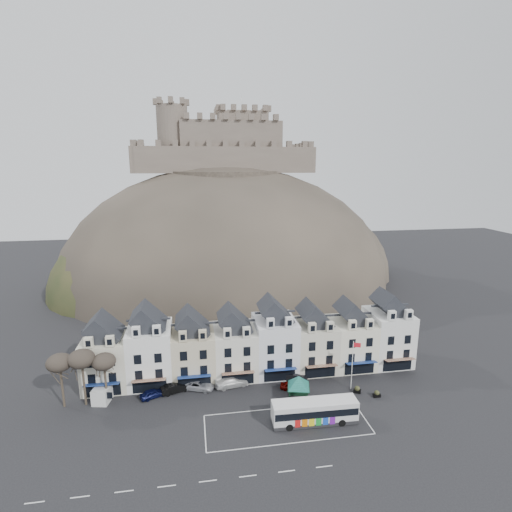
{
  "coord_description": "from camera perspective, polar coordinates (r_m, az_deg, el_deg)",
  "views": [
    {
      "loc": [
        -9.77,
        -44.97,
        34.46
      ],
      "look_at": [
        1.49,
        24.0,
        18.29
      ],
      "focal_mm": 28.0,
      "sensor_mm": 36.0,
      "label": 1
    }
  ],
  "objects": [
    {
      "name": "car_silver",
      "position": [
        66.23,
        -8.22,
        -17.77
      ],
      "size": [
        5.38,
        3.81,
        1.38
      ],
      "primitive_type": "imported",
      "rotation": [
        0.0,
        0.0,
        1.23
      ],
      "color": "#B1B3B9",
      "rests_on": "ground"
    },
    {
      "name": "tree_left_near",
      "position": [
        63.49,
        -20.92,
        -13.97
      ],
      "size": [
        3.43,
        3.43,
        7.84
      ],
      "color": "#382F23",
      "rests_on": "ground"
    },
    {
      "name": "coach_bay_markings",
      "position": [
        58.84,
        4.41,
        -22.86
      ],
      "size": [
        22.0,
        7.5,
        0.01
      ],
      "primitive_type": "cube",
      "color": "silver",
      "rests_on": "ground"
    },
    {
      "name": "castle_hill",
      "position": [
        119.5,
        -3.6,
        -3.7
      ],
      "size": [
        100.0,
        76.0,
        68.0
      ],
      "color": "#332E28",
      "rests_on": "ground"
    },
    {
      "name": "tree_left_far",
      "position": [
        64.86,
        -26.28,
        -13.56
      ],
      "size": [
        3.61,
        3.61,
        8.24
      ],
      "color": "#382F23",
      "rests_on": "ground"
    },
    {
      "name": "tree_left_mid",
      "position": [
        63.88,
        -23.68,
        -13.36
      ],
      "size": [
        3.78,
        3.78,
        8.64
      ],
      "color": "#382F23",
      "rests_on": "ground"
    },
    {
      "name": "car_black",
      "position": [
        66.05,
        -11.39,
        -17.93
      ],
      "size": [
        4.9,
        3.01,
        1.52
      ],
      "primitive_type": "imported",
      "rotation": [
        0.0,
        0.0,
        1.9
      ],
      "color": "black",
      "rests_on": "ground"
    },
    {
      "name": "planter_east",
      "position": [
        66.65,
        14.25,
        -18.0
      ],
      "size": [
        1.25,
        0.97,
        1.12
      ],
      "rotation": [
        0.0,
        0.0,
        -0.42
      ],
      "color": "black",
      "rests_on": "ground"
    },
    {
      "name": "ground",
      "position": [
        57.49,
        2.61,
        -23.81
      ],
      "size": [
        300.0,
        300.0,
        0.0
      ],
      "primitive_type": "plane",
      "color": "black",
      "rests_on": "ground"
    },
    {
      "name": "red_buoy",
      "position": [
        62.3,
        11.48,
        -19.81
      ],
      "size": [
        1.6,
        1.6,
        1.83
      ],
      "rotation": [
        0.0,
        0.0,
        0.37
      ],
      "color": "black",
      "rests_on": "ground"
    },
    {
      "name": "bus",
      "position": [
        58.54,
        8.36,
        -21.02
      ],
      "size": [
        11.69,
        3.01,
        3.28
      ],
      "rotation": [
        0.0,
        0.0,
        -0.03
      ],
      "color": "#262628",
      "rests_on": "ground"
    },
    {
      "name": "bus_shelter",
      "position": [
        61.96,
        6.11,
        -17.42
      ],
      "size": [
        6.16,
        6.16,
        4.03
      ],
      "rotation": [
        0.0,
        0.0,
        -0.25
      ],
      "color": "black",
      "rests_on": "ground"
    },
    {
      "name": "planter_west",
      "position": [
        66.4,
        16.88,
        -18.33
      ],
      "size": [
        1.11,
        0.76,
        1.08
      ],
      "rotation": [
        0.0,
        0.0,
        -0.05
      ],
      "color": "black",
      "rests_on": "ground"
    },
    {
      "name": "castle",
      "position": [
        121.47,
        -4.58,
        15.7
      ],
      "size": [
        50.2,
        22.2,
        22.0
      ],
      "color": "#65574D",
      "rests_on": "ground"
    },
    {
      "name": "car_white",
      "position": [
        66.39,
        -3.52,
        -17.47
      ],
      "size": [
        5.77,
        3.26,
        1.58
      ],
      "primitive_type": "imported",
      "rotation": [
        0.0,
        0.0,
        1.77
      ],
      "color": "silver",
      "rests_on": "ground"
    },
    {
      "name": "car_navy",
      "position": [
        65.54,
        -14.5,
        -18.46
      ],
      "size": [
        4.22,
        3.07,
        1.34
      ],
      "primitive_type": "imported",
      "rotation": [
        0.0,
        0.0,
        2.0
      ],
      "color": "#0B1039",
      "rests_on": "ground"
    },
    {
      "name": "townhouse_terrace",
      "position": [
        68.28,
        -0.03,
        -12.25
      ],
      "size": [
        54.4,
        9.35,
        11.8
      ],
      "color": "silver",
      "rests_on": "ground"
    },
    {
      "name": "car_maroon",
      "position": [
        65.76,
        5.14,
        -18.01
      ],
      "size": [
        3.86,
        2.53,
        1.22
      ],
      "primitive_type": "imported",
      "rotation": [
        0.0,
        0.0,
        1.24
      ],
      "color": "#5D0905",
      "rests_on": "ground"
    },
    {
      "name": "flagpole",
      "position": [
        65.43,
        13.68,
        -14.5
      ],
      "size": [
        1.12,
        0.42,
        8.09
      ],
      "rotation": [
        0.0,
        0.0,
        -0.31
      ],
      "color": "silver",
      "rests_on": "ground"
    },
    {
      "name": "white_van",
      "position": [
        67.4,
        -20.73,
        -17.48
      ],
      "size": [
        3.2,
        5.48,
        2.35
      ],
      "rotation": [
        0.0,
        0.0,
        -0.2
      ],
      "color": "silver",
      "rests_on": "ground"
    },
    {
      "name": "car_charcoal",
      "position": [
        68.12,
        5.66,
        -16.81
      ],
      "size": [
        4.11,
        2.75,
        1.28
      ],
      "primitive_type": "imported",
      "rotation": [
        0.0,
        0.0,
        1.18
      ],
      "color": "black",
      "rests_on": "ground"
    }
  ]
}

